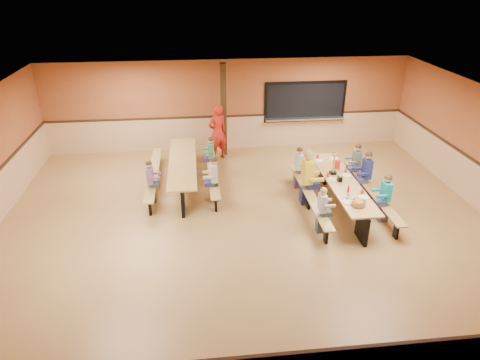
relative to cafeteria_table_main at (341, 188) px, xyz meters
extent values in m
plane|color=olive|center=(-2.50, -0.56, -0.53)|extent=(12.00, 12.00, 0.00)
cube|color=#9B532D|center=(-2.50, 4.44, 0.97)|extent=(12.00, 0.04, 3.00)
cube|color=#9B532D|center=(-2.50, -5.56, 0.97)|extent=(12.00, 0.04, 3.00)
cube|color=white|center=(-2.50, -0.56, 2.47)|extent=(12.00, 10.00, 0.04)
cube|color=black|center=(0.10, 4.41, 1.02)|extent=(2.60, 0.06, 1.20)
cube|color=silver|center=(0.10, 4.32, 0.45)|extent=(2.70, 0.28, 0.06)
cube|color=black|center=(-2.70, 3.84, 0.97)|extent=(0.18, 0.18, 3.00)
cube|color=#A37D41|center=(0.00, 0.00, 0.19)|extent=(0.75, 3.60, 0.04)
cube|color=black|center=(0.00, -1.55, -0.18)|extent=(0.08, 0.60, 0.70)
cube|color=black|center=(0.00, 1.55, -0.18)|extent=(0.08, 0.60, 0.70)
cube|color=#A37D41|center=(-0.83, 0.00, -0.09)|extent=(0.26, 3.60, 0.04)
cube|color=black|center=(-0.83, 0.00, -0.32)|extent=(0.06, 0.18, 0.41)
cube|color=#A37D41|center=(0.83, 0.00, -0.09)|extent=(0.26, 3.60, 0.04)
cube|color=black|center=(0.83, 0.00, -0.32)|extent=(0.06, 0.18, 0.41)
cube|color=#A37D41|center=(-4.03, 1.69, 0.19)|extent=(0.75, 3.60, 0.04)
cube|color=black|center=(-4.03, 0.14, -0.18)|extent=(0.08, 0.60, 0.70)
cube|color=black|center=(-4.03, 3.24, -0.18)|extent=(0.08, 0.60, 0.70)
cube|color=#A37D41|center=(-4.86, 1.69, -0.09)|extent=(0.26, 3.60, 0.04)
cube|color=black|center=(-4.86, 1.69, -0.32)|extent=(0.06, 0.18, 0.41)
cube|color=#A37D41|center=(-3.21, 1.69, -0.09)|extent=(0.26, 3.60, 0.04)
cube|color=black|center=(-3.21, 1.69, -0.32)|extent=(0.06, 0.18, 0.41)
imported|color=#B32014|center=(-2.94, 3.49, 0.38)|extent=(0.79, 0.70, 1.82)
cylinder|color=red|center=(0.12, 0.78, 0.32)|extent=(0.16, 0.16, 0.22)
cube|color=black|center=(-0.06, -0.01, 0.28)|extent=(0.10, 0.14, 0.13)
cylinder|color=yellow|center=(-0.07, -0.02, 0.30)|extent=(0.06, 0.06, 0.17)
cylinder|color=#B2140F|center=(-0.05, -0.62, 0.30)|extent=(0.06, 0.06, 0.17)
cube|color=black|center=(-0.10, 0.44, 0.24)|extent=(0.16, 0.16, 0.06)
cube|color=#A37D41|center=(-0.10, 0.44, 0.52)|extent=(0.02, 0.09, 0.50)
camera|label=1|loc=(-3.64, -9.35, 5.03)|focal=32.00mm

